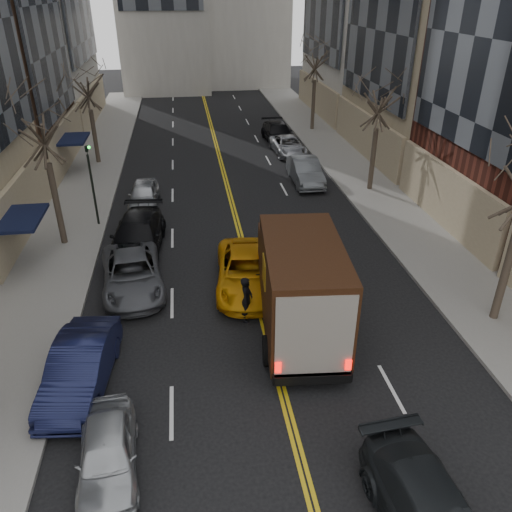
# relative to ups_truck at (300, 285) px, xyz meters

# --- Properties ---
(sidewalk_left) EXTENTS (4.00, 66.00, 0.15)m
(sidewalk_left) POSITION_rel_ups_truck_xyz_m (-10.20, 15.45, -1.85)
(sidewalk_left) COLOR slate
(sidewalk_left) RESTS_ON ground
(sidewalk_right) EXTENTS (4.00, 66.00, 0.15)m
(sidewalk_right) POSITION_rel_ups_truck_xyz_m (7.80, 15.45, -1.85)
(sidewalk_right) COLOR slate
(sidewalk_right) RESTS_ON ground
(tree_lf_mid) EXTENTS (3.20, 3.20, 8.91)m
(tree_lf_mid) POSITION_rel_ups_truck_xyz_m (-10.00, 8.45, 4.67)
(tree_lf_mid) COLOR #382D23
(tree_lf_mid) RESTS_ON sidewalk_left
(tree_lf_far) EXTENTS (3.20, 3.20, 8.12)m
(tree_lf_far) POSITION_rel_ups_truck_xyz_m (-10.00, 21.45, 4.10)
(tree_lf_far) COLOR #382D23
(tree_lf_far) RESTS_ON sidewalk_left
(tree_rt_mid) EXTENTS (3.20, 3.20, 8.32)m
(tree_rt_mid) POSITION_rel_ups_truck_xyz_m (7.60, 13.45, 4.24)
(tree_rt_mid) COLOR #382D23
(tree_rt_mid) RESTS_ON sidewalk_right
(tree_rt_far) EXTENTS (3.20, 3.20, 9.11)m
(tree_rt_far) POSITION_rel_ups_truck_xyz_m (7.60, 28.45, 4.82)
(tree_rt_far) COLOR #382D23
(tree_rt_far) RESTS_ON sidewalk_right
(traffic_signal) EXTENTS (0.29, 0.26, 4.70)m
(traffic_signal) POSITION_rel_ups_truck_xyz_m (-8.60, 10.45, 0.89)
(traffic_signal) COLOR black
(traffic_signal) RESTS_ON sidewalk_left
(ups_truck) EXTENTS (3.32, 7.17, 3.82)m
(ups_truck) POSITION_rel_ups_truck_xyz_m (0.00, 0.00, 0.00)
(ups_truck) COLOR black
(ups_truck) RESTS_ON ground
(taxi) EXTENTS (3.07, 5.72, 1.53)m
(taxi) POSITION_rel_ups_truck_xyz_m (-1.50, 3.24, -1.16)
(taxi) COLOR orange
(taxi) RESTS_ON ground
(pedestrian) EXTENTS (0.64, 0.79, 1.87)m
(pedestrian) POSITION_rel_ups_truck_xyz_m (-1.82, 0.85, -0.99)
(pedestrian) COLOR black
(pedestrian) RESTS_ON ground
(parked_lf_a) EXTENTS (1.82, 3.90, 1.29)m
(parked_lf_a) POSITION_rel_ups_truck_xyz_m (-6.30, -5.38, -1.28)
(parked_lf_a) COLOR #AAAEB2
(parked_lf_a) RESTS_ON ground
(parked_lf_b) EXTENTS (2.16, 4.88, 1.56)m
(parked_lf_b) POSITION_rel_ups_truck_xyz_m (-7.50, -2.00, -1.15)
(parked_lf_b) COLOR #101333
(parked_lf_b) RESTS_ON ground
(parked_lf_c) EXTENTS (3.05, 5.52, 1.46)m
(parked_lf_c) POSITION_rel_ups_truck_xyz_m (-6.30, 3.79, -1.19)
(parked_lf_c) COLOR #4B4D53
(parked_lf_c) RESTS_ON ground
(parked_lf_d) EXTENTS (2.80, 5.87, 1.65)m
(parked_lf_d) POSITION_rel_ups_truck_xyz_m (-6.30, 7.19, -1.10)
(parked_lf_d) COLOR black
(parked_lf_d) RESTS_ON ground
(parked_lf_e) EXTENTS (1.79, 4.16, 1.40)m
(parked_lf_e) POSITION_rel_ups_truck_xyz_m (-6.30, 13.01, -1.22)
(parked_lf_e) COLOR #A4A7AC
(parked_lf_e) RESTS_ON ground
(parked_rt_a) EXTENTS (1.73, 4.83, 1.58)m
(parked_rt_a) POSITION_rel_ups_truck_xyz_m (3.90, 15.41, -1.13)
(parked_rt_a) COLOR #53575C
(parked_rt_a) RESTS_ON ground
(parked_rt_b) EXTENTS (2.45, 4.84, 1.31)m
(parked_rt_b) POSITION_rel_ups_truck_xyz_m (4.07, 21.81, -1.27)
(parked_rt_b) COLOR #B0B2B8
(parked_rt_b) RESTS_ON ground
(parked_rt_c) EXTENTS (2.32, 5.30, 1.52)m
(parked_rt_c) POSITION_rel_ups_truck_xyz_m (3.90, 25.16, -1.17)
(parked_rt_c) COLOR black
(parked_rt_c) RESTS_ON ground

